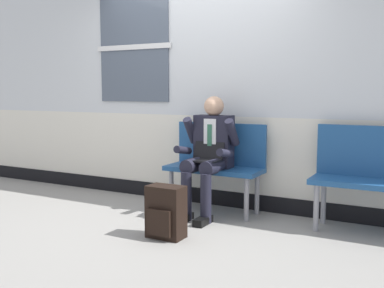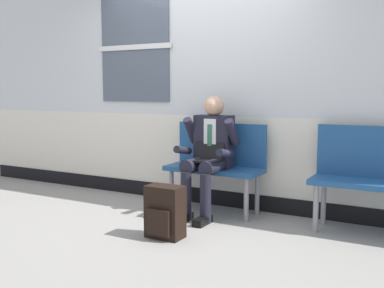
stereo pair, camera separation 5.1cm
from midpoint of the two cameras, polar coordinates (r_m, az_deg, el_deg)
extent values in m
plane|color=gray|center=(4.88, -1.68, -8.76)|extent=(18.00, 18.00, 0.00)
cube|color=silver|center=(5.28, 1.78, 13.22)|extent=(6.96, 0.12, 1.76)
cube|color=silver|center=(5.29, 1.73, -0.95)|extent=(6.96, 0.12, 0.84)
cube|color=black|center=(5.38, 1.71, -6.33)|extent=(6.96, 0.14, 0.18)
cube|color=#4C5666|center=(5.69, -6.95, 11.91)|extent=(0.99, 0.02, 1.31)
cube|color=silver|center=(5.68, -7.01, 11.92)|extent=(1.07, 0.03, 0.06)
cube|color=navy|center=(4.86, 3.04, -3.17)|extent=(1.03, 0.42, 0.05)
cube|color=navy|center=(4.99, 3.97, 0.01)|extent=(1.03, 0.04, 0.46)
cylinder|color=gray|center=(4.99, -2.28, -5.80)|extent=(0.05, 0.05, 0.44)
cylinder|color=gray|center=(5.24, -0.56, -5.19)|extent=(0.05, 0.05, 0.44)
cylinder|color=gray|center=(4.60, 7.11, -6.91)|extent=(0.05, 0.05, 0.44)
cylinder|color=gray|center=(4.88, 8.45, -6.16)|extent=(0.05, 0.05, 0.44)
cylinder|color=gray|center=(4.40, 15.54, -7.74)|extent=(0.05, 0.05, 0.44)
cylinder|color=gray|center=(4.68, 16.42, -6.89)|extent=(0.05, 0.05, 0.44)
cylinder|color=#1E1E2D|center=(4.72, 0.72, -2.61)|extent=(0.15, 0.40, 0.15)
cylinder|color=#1E1E2D|center=(4.61, -0.42, -6.51)|extent=(0.11, 0.11, 0.49)
cube|color=black|center=(4.61, -0.79, -9.22)|extent=(0.10, 0.26, 0.07)
cylinder|color=#1E1E2D|center=(4.62, 3.12, -2.82)|extent=(0.15, 0.40, 0.15)
cylinder|color=#1E1E2D|center=(4.51, 2.03, -6.82)|extent=(0.11, 0.11, 0.49)
cube|color=black|center=(4.51, 1.66, -9.59)|extent=(0.10, 0.26, 0.07)
cube|color=#1E1E2D|center=(4.82, 3.06, 0.35)|extent=(0.40, 0.18, 0.55)
cube|color=silver|center=(4.73, 2.56, 0.84)|extent=(0.14, 0.01, 0.39)
cube|color=#2D664C|center=(4.73, 2.52, 0.47)|extent=(0.05, 0.01, 0.33)
sphere|color=tan|center=(4.79, 3.09, 4.74)|extent=(0.21, 0.21, 0.21)
cylinder|color=#1E1E2D|center=(4.86, 0.16, 1.71)|extent=(0.09, 0.25, 0.30)
cylinder|color=#1E1E2D|center=(4.73, -0.84, -0.77)|extent=(0.08, 0.27, 0.12)
cylinder|color=#1E1E2D|center=(4.65, 5.35, 1.45)|extent=(0.09, 0.25, 0.30)
cylinder|color=#1E1E2D|center=(4.51, 4.45, -1.15)|extent=(0.08, 0.27, 0.12)
cube|color=black|center=(4.63, 1.74, -2.09)|extent=(0.33, 0.22, 0.02)
cube|color=black|center=(4.73, 2.47, -0.57)|extent=(0.33, 0.08, 0.21)
cube|color=black|center=(4.09, -3.02, -8.45)|extent=(0.33, 0.19, 0.47)
cube|color=black|center=(4.01, -3.92, -9.78)|extent=(0.23, 0.04, 0.23)
camera|label=1|loc=(0.03, -89.69, 0.04)|focal=42.68mm
camera|label=2|loc=(0.03, 90.31, -0.04)|focal=42.68mm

